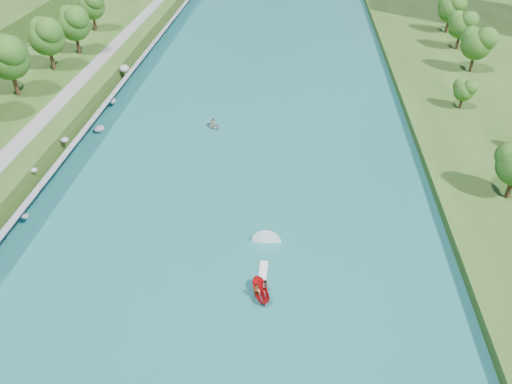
# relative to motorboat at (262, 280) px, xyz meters

# --- Properties ---
(ground) EXTENTS (260.00, 260.00, 0.00)m
(ground) POSITION_rel_motorboat_xyz_m (-5.33, -4.30, -0.73)
(ground) COLOR #2D5119
(ground) RESTS_ON ground
(river_water) EXTENTS (55.00, 240.00, 0.10)m
(river_water) POSITION_rel_motorboat_xyz_m (-5.33, 15.70, -0.68)
(river_water) COLOR #1B6963
(river_water) RESTS_ON ground
(riprap_bank) EXTENTS (3.92, 236.00, 4.25)m
(riprap_bank) POSITION_rel_motorboat_xyz_m (-31.18, 15.31, 1.08)
(riprap_bank) COLOR slate
(riprap_bank) RESTS_ON ground
(motorboat) EXTENTS (3.60, 18.86, 2.12)m
(motorboat) POSITION_rel_motorboat_xyz_m (0.00, 0.00, 0.00)
(motorboat) COLOR red
(motorboat) RESTS_ON river_water
(raft) EXTENTS (3.69, 3.70, 1.66)m
(raft) POSITION_rel_motorboat_xyz_m (-11.16, 36.38, -0.25)
(raft) COLOR gray
(raft) RESTS_ON river_water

